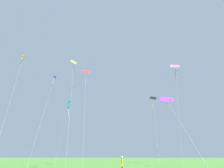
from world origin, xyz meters
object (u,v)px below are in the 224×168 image
Objects in this scene: kite_red_high at (86,76)px; kite_teal_box at (69,104)px; kite_purple_streamer at (167,102)px; kite_blue_delta at (54,77)px; kite_black_large at (153,101)px; kite_pink_low at (175,70)px; kite_orange_box at (23,59)px; kite_yellow_diamond at (73,67)px; person_far_back at (122,164)px.

kite_teal_box is at bearing 127.85° from kite_red_high.
kite_blue_delta is at bearing 144.19° from kite_purple_streamer.
kite_black_large is (0.50, 24.88, 7.23)m from kite_purple_streamer.
kite_orange_box is at bearing -149.35° from kite_pink_low.
kite_yellow_diamond is 1.10× the size of kite_teal_box.
kite_red_high is (6.39, -8.22, 3.68)m from kite_teal_box.
kite_purple_streamer is at bearing -105.44° from kite_pink_low.
kite_blue_delta is at bearing -165.50° from kite_pink_low.
kite_red_high is at bearing 35.45° from kite_orange_box.
kite_purple_streamer is 25.92m from kite_black_large.
kite_orange_box is 26.34m from kite_purple_streamer.
kite_teal_box is 0.75× the size of kite_blue_delta.
kite_orange_box is 0.78× the size of kite_pink_low.
kite_pink_low reaches higher than kite_purple_streamer.
kite_yellow_diamond is 14.97m from kite_purple_streamer.
kite_orange_box reaches higher than kite_yellow_diamond.
kite_pink_low is 28.39m from kite_purple_streamer.
kite_orange_box is at bearing 166.35° from kite_purple_streamer.
kite_purple_streamer is 5.53× the size of person_far_back.
kite_pink_low is (19.31, 20.08, 7.73)m from kite_yellow_diamond.
kite_pink_low reaches higher than kite_yellow_diamond.
kite_blue_delta is at bearing 83.06° from kite_orange_box.
kite_blue_delta reaches higher than kite_purple_streamer.
kite_purple_streamer is 0.46× the size of kite_blue_delta.
kite_orange_box is 2.11× the size of kite_purple_streamer.
kite_red_high reaches higher than kite_black_large.
kite_yellow_diamond reaches higher than kite_purple_streamer.
person_far_back is at bearing -58.95° from kite_teal_box.
kite_yellow_diamond is 0.84× the size of kite_orange_box.
kite_orange_box is 30.87m from kite_black_large.
kite_blue_delta is at bearing 126.43° from kite_yellow_diamond.
kite_yellow_diamond is 0.82× the size of kite_blue_delta.
kite_orange_box is 10.43m from kite_blue_delta.
kite_purple_streamer is 9.09m from person_far_back.
kite_orange_box reaches higher than person_far_back.
kite_black_large is at bearing 38.71° from kite_orange_box.
kite_pink_low is 1.28× the size of kite_red_high.
kite_red_high is (9.80, 6.98, -0.88)m from kite_orange_box.
kite_purple_streamer is at bearing -35.81° from kite_blue_delta.
person_far_back is (7.92, -7.56, -13.31)m from kite_yellow_diamond.
kite_teal_box is 0.60× the size of kite_pink_low.
kite_black_large is at bearing 79.45° from person_far_back.
kite_pink_low reaches higher than kite_blue_delta.
kite_yellow_diamond is at bearing 165.43° from kite_purple_streamer.
kite_pink_low is at bearing 28.12° from kite_red_high.
kite_teal_box is 9.00× the size of person_far_back.
kite_blue_delta is (-22.19, 16.01, 11.47)m from kite_purple_streamer.
person_far_back is at bearing -62.67° from kite_red_high.
kite_yellow_diamond is at bearing -133.87° from kite_pink_low.
kite_teal_box is at bearing 112.30° from kite_yellow_diamond.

